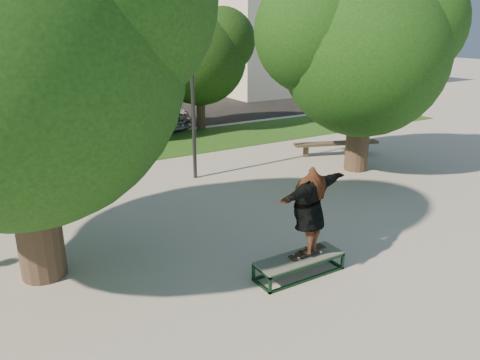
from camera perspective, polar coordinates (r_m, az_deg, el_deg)
ground at (r=10.47m, az=1.75°, el=-7.87°), size 120.00×120.00×0.00m
grass_strip at (r=18.98m, az=-11.46°, el=3.92°), size 30.00×4.00×0.02m
asphalt_strip at (r=24.84m, az=-18.91°, el=6.66°), size 40.00×8.00×0.01m
tree_left at (r=8.99m, az=-26.85°, el=15.19°), size 6.96×5.95×7.12m
tree_right at (r=15.57m, az=14.58°, el=15.85°), size 6.24×5.33×6.51m
bg_tree_mid at (r=20.35m, az=-20.53°, el=15.55°), size 5.76×4.92×6.24m
bg_tree_right at (r=21.69m, az=-5.23°, el=15.30°), size 5.04×4.31×5.43m
lamppost at (r=14.32m, az=-5.85°, el=12.37°), size 0.25×0.15×6.11m
side_building at (r=37.78m, az=6.80°, el=17.30°), size 15.00×10.00×8.00m
grind_box at (r=9.28m, az=7.22°, el=-10.35°), size 1.80×0.60×0.38m
skater_rig at (r=8.91m, az=8.45°, el=-3.67°), size 2.19×1.21×1.80m
bench at (r=17.80m, az=11.65°, el=4.30°), size 3.18×1.48×0.49m
car_dark at (r=23.11m, az=-24.82°, el=6.80°), size 1.40×4.01×1.32m
car_grey at (r=22.76m, az=-13.35°, el=8.18°), size 3.66×6.07×1.58m
car_silver_b at (r=23.31m, az=-11.36°, el=8.52°), size 3.05×5.66×1.56m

